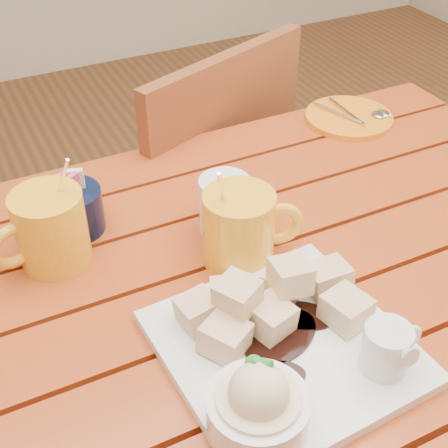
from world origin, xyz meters
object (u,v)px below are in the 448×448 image
dessert_plate (280,350)px  chair_far (191,203)px  coffee_mug_right (241,228)px  table (249,339)px  orange_saucer (350,117)px  coffee_mug_left (49,228)px

dessert_plate → chair_far: 0.76m
coffee_mug_right → table: bearing=-86.8°
table → chair_far: bearing=75.2°
table → orange_saucer: (0.38, 0.32, 0.11)m
table → chair_far: chair_far is taller
orange_saucer → coffee_mug_right: bearing=-144.6°
dessert_plate → coffee_mug_right: bearing=75.5°
dessert_plate → chair_far: (0.18, 0.68, -0.29)m
chair_far → coffee_mug_left: bearing=25.0°
dessert_plate → coffee_mug_right: coffee_mug_right is taller
coffee_mug_right → orange_saucer: coffee_mug_right is taller
dessert_plate → chair_far: size_ratio=0.32×
chair_far → coffee_mug_right: bearing=54.2°
orange_saucer → dessert_plate: bearing=-132.9°
coffee_mug_left → orange_saucer: bearing=-1.2°
dessert_plate → orange_saucer: size_ratio=1.71×
coffee_mug_right → orange_saucer: (0.37, 0.27, -0.05)m
coffee_mug_left → table: bearing=-52.2°
table → coffee_mug_left: coffee_mug_left is taller
dessert_plate → table: bearing=74.7°
table → coffee_mug_right: coffee_mug_right is taller
orange_saucer → table: bearing=-140.5°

